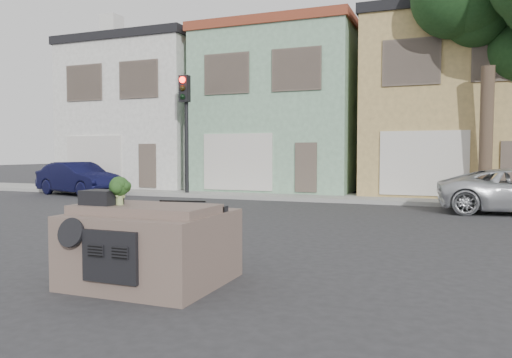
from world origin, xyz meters
The scene contains 12 objects.
ground_plane centered at (0.00, 0.00, 0.00)m, with size 120.00×120.00×0.00m, color #303033.
sidewalk centered at (0.00, 10.50, 0.07)m, with size 40.00×3.00×0.15m, color gray.
townhouse_white centered at (-11.00, 14.50, 3.77)m, with size 7.20×8.20×7.55m, color silver.
townhouse_mint centered at (-3.50, 14.50, 3.77)m, with size 7.20×8.20×7.55m, color #83AE8D.
townhouse_tan centered at (4.00, 14.50, 3.77)m, with size 7.20×8.20×7.55m, color tan.
navy_sedan centered at (-11.19, 8.39, 0.00)m, with size 1.52×4.36×1.44m, color black.
traffic_signal centered at (-6.50, 9.50, 2.55)m, with size 0.40×0.40×5.10m, color black.
tree_near centered at (5.00, 9.80, 4.25)m, with size 4.40×4.00×8.50m, color #193718.
car_dashboard centered at (0.00, -3.00, 0.56)m, with size 2.00×1.80×1.12m, color brown.
instrument_hump centered at (-0.58, -3.35, 1.22)m, with size 0.48×0.38×0.20m, color black.
wiper_arm centered at (0.28, -2.62, 1.13)m, with size 0.70×0.03×0.02m, color black.
broccoli centered at (-0.31, -3.30, 1.32)m, with size 0.33×0.33×0.40m, color #1C3915.
Camera 1 is at (3.90, -8.94, 1.83)m, focal length 35.00 mm.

